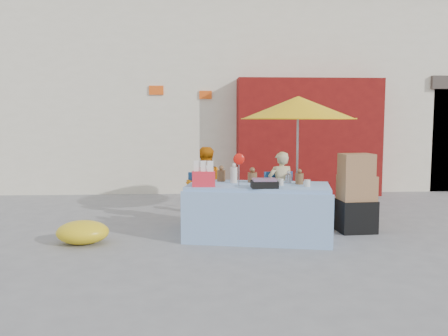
{
  "coord_description": "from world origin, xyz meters",
  "views": [
    {
      "loc": [
        -0.3,
        -6.29,
        1.72
      ],
      "look_at": [
        0.09,
        0.6,
        1.0
      ],
      "focal_mm": 38.0,
      "sensor_mm": 36.0,
      "label": 1
    }
  ],
  "objects": [
    {
      "name": "umbrella",
      "position": [
        1.37,
        1.51,
        1.89
      ],
      "size": [
        1.9,
        1.9,
        2.09
      ],
      "color": "gray",
      "rests_on": "ground"
    },
    {
      "name": "tarp_bundle",
      "position": [
        -1.88,
        0.21,
        0.16
      ],
      "size": [
        0.78,
        0.65,
        0.32
      ],
      "primitive_type": "ellipsoid",
      "rotation": [
        0.0,
        0.0,
        0.11
      ],
      "color": "gold",
      "rests_on": "ground"
    },
    {
      "name": "chair_right",
      "position": [
        1.07,
        1.22,
        0.26
      ],
      "size": [
        0.54,
        0.53,
        0.85
      ],
      "rotation": [
        0.0,
        0.0,
        0.13
      ],
      "color": "#205097",
      "rests_on": "ground"
    },
    {
      "name": "backdrop",
      "position": [
        0.52,
        7.52,
        3.1
      ],
      "size": [
        14.0,
        8.0,
        7.8
      ],
      "color": "silver",
      "rests_on": "ground"
    },
    {
      "name": "vendor_beige",
      "position": [
        1.07,
        1.36,
        0.59
      ],
      "size": [
        0.47,
        0.34,
        1.18
      ],
      "primitive_type": "imported",
      "rotation": [
        0.0,
        0.0,
        3.27
      ],
      "color": "beige",
      "rests_on": "ground"
    },
    {
      "name": "market_table",
      "position": [
        0.56,
        0.36,
        0.4
      ],
      "size": [
        2.2,
        1.35,
        1.24
      ],
      "rotation": [
        0.0,
        0.0,
        -0.2
      ],
      "color": "#88AED9",
      "rests_on": "ground"
    },
    {
      "name": "ground",
      "position": [
        0.0,
        0.0,
        0.0
      ],
      "size": [
        80.0,
        80.0,
        0.0
      ],
      "primitive_type": "plane",
      "color": "slate",
      "rests_on": "ground"
    },
    {
      "name": "chair_left",
      "position": [
        -0.18,
        1.22,
        0.26
      ],
      "size": [
        0.54,
        0.53,
        0.85
      ],
      "rotation": [
        0.0,
        0.0,
        0.13
      ],
      "color": "#205097",
      "rests_on": "ground"
    },
    {
      "name": "vendor_orange",
      "position": [
        -0.18,
        1.36,
        0.63
      ],
      "size": [
        0.67,
        0.56,
        1.27
      ],
      "primitive_type": "imported",
      "rotation": [
        0.0,
        0.0,
        3.27
      ],
      "color": "orange",
      "rests_on": "ground"
    },
    {
      "name": "box_stack",
      "position": [
        2.11,
        0.68,
        0.55
      ],
      "size": [
        0.57,
        0.48,
        1.2
      ],
      "rotation": [
        0.0,
        0.0,
        0.08
      ],
      "color": "black",
      "rests_on": "ground"
    }
  ]
}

